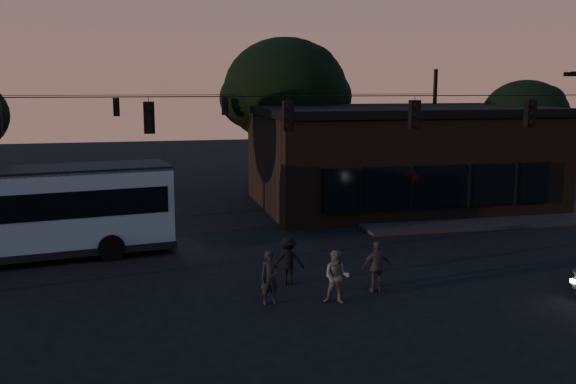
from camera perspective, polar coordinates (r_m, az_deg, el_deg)
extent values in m
plane|color=black|center=(18.65, 2.83, -11.15)|extent=(120.00, 120.00, 0.00)
cube|color=black|center=(35.66, 15.34, -1.31)|extent=(14.00, 10.00, 0.15)
cube|color=black|center=(35.80, 9.75, 2.86)|extent=(15.00, 10.00, 5.00)
cube|color=black|center=(35.59, 9.88, 7.18)|extent=(15.40, 10.40, 0.40)
cube|color=black|center=(31.28, 13.34, 0.49)|extent=(11.50, 0.18, 2.00)
cylinder|color=black|center=(40.02, -0.24, 2.98)|extent=(0.44, 0.44, 4.00)
ellipsoid|color=black|center=(39.76, -0.25, 9.00)|extent=(7.60, 7.60, 6.46)
cylinder|color=black|center=(41.90, 20.08, 2.00)|extent=(0.44, 0.44, 3.00)
ellipsoid|color=black|center=(41.63, 20.33, 6.30)|extent=(5.20, 5.20, 4.42)
cylinder|color=black|center=(21.32, 0.00, 8.51)|extent=(26.00, 0.03, 0.03)
cube|color=black|center=(20.80, -12.25, 6.48)|extent=(0.34, 0.30, 1.00)
cube|color=black|center=(21.34, 0.00, 6.77)|extent=(0.34, 0.30, 1.00)
cube|color=black|center=(22.78, 11.17, 6.76)|extent=(0.34, 0.30, 1.00)
cube|color=black|center=(24.96, 20.70, 6.56)|extent=(0.34, 0.30, 1.00)
cylinder|color=black|center=(40.95, 12.82, 5.35)|extent=(0.24, 0.24, 7.50)
cylinder|color=black|center=(37.09, -5.66, 8.60)|extent=(26.00, 0.03, 0.03)
cube|color=black|center=(36.81, -15.02, 7.31)|extent=(0.34, 0.30, 1.00)
cube|color=black|center=(37.10, -5.64, 7.60)|extent=(0.34, 0.30, 1.00)
cube|color=black|center=(38.34, 3.37, 7.69)|extent=(0.34, 0.30, 1.00)
cube|color=#879DAC|center=(26.07, -23.99, -1.53)|extent=(12.54, 4.75, 2.90)
cube|color=black|center=(26.03, -24.03, -0.93)|extent=(12.06, 4.71, 1.00)
cube|color=black|center=(25.86, -24.21, 1.62)|extent=(12.54, 4.75, 0.17)
cube|color=black|center=(26.40, -23.76, -4.85)|extent=(12.65, 4.83, 0.28)
cylinder|color=black|center=(25.16, -15.43, -4.80)|extent=(1.03, 0.44, 1.00)
cylinder|color=black|center=(27.85, -16.15, -3.45)|extent=(1.03, 0.44, 1.00)
imported|color=black|center=(19.55, -1.61, -7.62)|extent=(0.64, 0.46, 1.63)
imported|color=#54534C|center=(19.64, 4.35, -7.54)|extent=(0.98, 0.88, 1.65)
imported|color=#302932|center=(20.80, 7.91, -6.61)|extent=(0.98, 0.43, 1.66)
imported|color=black|center=(21.43, 0.04, -6.11)|extent=(1.14, 0.79, 1.60)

